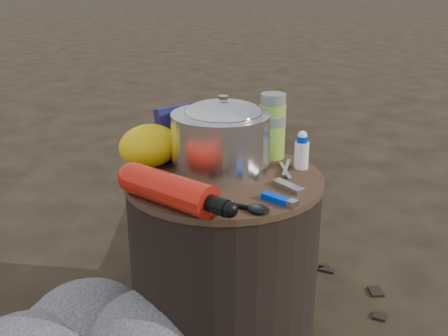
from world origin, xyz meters
TOP-DOWN VIEW (x-y plane):
  - ground at (0.00, 0.00)m, footprint 60.00×60.00m
  - stump at (0.00, 0.00)m, footprint 0.50×0.50m
  - log_main at (0.71, 0.74)m, footprint 1.51×1.57m
  - log_small at (0.44, 0.70)m, footprint 0.98×1.12m
  - foil_windscreen at (0.02, 0.04)m, footprint 0.25×0.25m
  - camping_pot at (0.01, 0.02)m, footprint 0.19×0.19m
  - fuel_bottle at (-0.20, -0.06)m, footprint 0.14×0.31m
  - thermos at (0.20, 0.03)m, footprint 0.07×0.07m
  - travel_mug at (0.12, 0.14)m, footprint 0.08×0.08m
  - stuff_sack at (-0.10, 0.18)m, footprint 0.16×0.13m
  - food_pouch at (-0.01, 0.19)m, footprint 0.11×0.03m
  - lighter at (-0.01, -0.19)m, footprint 0.03×0.09m
  - multitool at (0.06, -0.16)m, footprint 0.03×0.09m
  - pot_grabber at (0.14, -0.08)m, footprint 0.10×0.11m
  - spork at (-0.11, -0.14)m, footprint 0.11×0.17m
  - squeeze_bottle at (0.19, -0.08)m, footprint 0.04×0.04m

SIDE VIEW (x-z plane):
  - ground at x=0.00m, z-range 0.00..0.00m
  - log_small at x=0.44m, z-range 0.00..0.10m
  - log_main at x=0.71m, z-range 0.00..0.16m
  - stump at x=0.00m, z-range 0.00..0.46m
  - pot_grabber at x=0.14m, z-range 0.46..0.47m
  - multitool at x=0.06m, z-range 0.46..0.47m
  - spork at x=-0.11m, z-range 0.46..0.47m
  - lighter at x=-0.01m, z-range 0.46..0.47m
  - fuel_bottle at x=-0.20m, z-range 0.46..0.53m
  - squeeze_bottle at x=0.19m, z-range 0.46..0.55m
  - stuff_sack at x=-0.10m, z-range 0.46..0.57m
  - travel_mug at x=0.12m, z-range 0.46..0.58m
  - food_pouch at x=-0.01m, z-range 0.46..0.60m
  - foil_windscreen at x=0.02m, z-range 0.46..0.61m
  - thermos at x=0.20m, z-range 0.46..0.63m
  - camping_pot at x=0.01m, z-range 0.46..0.65m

